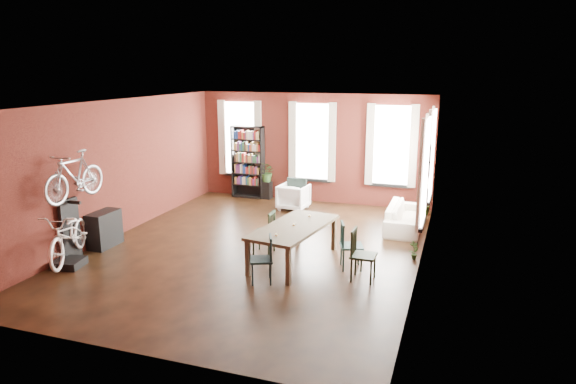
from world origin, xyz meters
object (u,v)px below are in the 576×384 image
at_px(dining_chair_b, 264,232).
at_px(console_table, 104,229).
at_px(white_armchair, 294,196).
at_px(cream_sofa, 405,213).
at_px(bike_trainer, 69,263).
at_px(bookshelf, 248,162).
at_px(dining_chair_c, 363,255).
at_px(dining_chair_d, 351,246).
at_px(plant_stand, 267,190).
at_px(bicycle_floor, 66,213).
at_px(dining_chair_a, 261,259).
at_px(dining_table, 294,244).

bearing_deg(dining_chair_b, console_table, -78.73).
xyz_separation_m(white_armchair, cream_sofa, (3.19, -0.80, 0.01)).
bearing_deg(bike_trainer, bookshelf, 79.71).
bearing_deg(dining_chair_c, dining_chair_d, 34.62).
height_order(cream_sofa, plant_stand, cream_sofa).
relative_size(dining_chair_c, bicycle_floor, 0.51).
height_order(white_armchair, bicycle_floor, bicycle_floor).
bearing_deg(bicycle_floor, dining_chair_a, -14.88).
bearing_deg(plant_stand, white_armchair, -38.20).
relative_size(dining_chair_b, bike_trainer, 1.74).
bearing_deg(white_armchair, bicycle_floor, 67.28).
xyz_separation_m(dining_table, dining_chair_b, (-0.78, 0.30, 0.07)).
relative_size(dining_chair_c, cream_sofa, 0.47).
bearing_deg(cream_sofa, white_armchair, 75.91).
relative_size(dining_chair_a, white_armchair, 1.13).
relative_size(dining_chair_d, console_table, 1.18).
relative_size(bike_trainer, bicycle_floor, 0.27).
relative_size(dining_table, dining_chair_a, 2.57).
bearing_deg(bookshelf, dining_chair_a, -64.88).
bearing_deg(console_table, dining_chair_d, 5.05).
bearing_deg(dining_chair_a, dining_chair_b, 176.50).
relative_size(dining_chair_c, bike_trainer, 1.84).
height_order(dining_chair_a, white_armchair, dining_chair_a).
bearing_deg(plant_stand, cream_sofa, -21.43).
distance_m(dining_chair_b, dining_chair_d, 1.98).
distance_m(dining_chair_d, bicycle_floor, 5.67).
height_order(dining_chair_d, white_armchair, dining_chair_d).
xyz_separation_m(dining_chair_d, console_table, (-5.50, -0.49, -0.07)).
bearing_deg(bicycle_floor, dining_chair_b, 7.86).
relative_size(bookshelf, bicycle_floor, 1.13).
height_order(dining_chair_b, dining_chair_c, dining_chair_c).
bearing_deg(dining_chair_b, bookshelf, -153.72).
bearing_deg(dining_table, dining_chair_a, -93.20).
bearing_deg(dining_chair_b, bicycle_floor, -60.39).
distance_m(dining_table, bookshelf, 5.69).
bearing_deg(console_table, dining_chair_b, 11.82).
distance_m(dining_table, console_table, 4.34).
height_order(dining_chair_d, bookshelf, bookshelf).
bearing_deg(console_table, dining_table, 5.79).
height_order(white_armchair, console_table, console_table).
distance_m(dining_chair_a, bicycle_floor, 4.01).
relative_size(dining_chair_d, plant_stand, 1.80).
distance_m(dining_chair_a, dining_chair_c, 1.91).
bearing_deg(dining_chair_b, white_armchair, -172.69).
height_order(dining_chair_a, dining_chair_c, dining_chair_c).
xyz_separation_m(bookshelf, cream_sofa, (4.95, -1.70, -0.69)).
bearing_deg(dining_chair_c, dining_table, 74.44).
bearing_deg(console_table, dining_chair_a, -10.10).
distance_m(cream_sofa, plant_stand, 4.65).
relative_size(dining_table, cream_sofa, 1.10).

